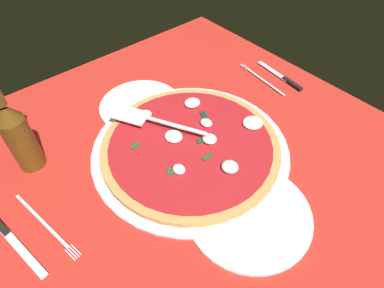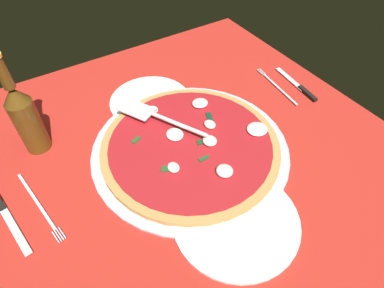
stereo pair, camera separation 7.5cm
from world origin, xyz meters
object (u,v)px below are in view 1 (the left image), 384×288
object	(u,v)px
place_setting_near	(273,80)
beer_bottle	(18,134)
place_setting_far	(27,231)
dinner_plate_left	(249,214)
dinner_plate_right	(139,106)
pizza	(193,144)
pizza_server	(153,121)

from	to	relation	value
place_setting_near	beer_bottle	bearing A→B (deg)	83.88
place_setting_near	place_setting_far	distance (cm)	73.67
dinner_plate_left	dinner_plate_right	size ratio (longest dim) A/B	1.15
place_setting_near	beer_bottle	xyz separation A→B (cm)	(14.74, 65.97, 9.29)
dinner_plate_right	dinner_plate_left	bearing A→B (deg)	177.04
beer_bottle	pizza	bearing A→B (deg)	-123.25
dinner_plate_right	pizza	size ratio (longest dim) A/B	0.52
place_setting_far	beer_bottle	size ratio (longest dim) A/B	0.84
pizza_server	place_setting_near	distance (cm)	39.69
pizza_server	dinner_plate_right	bearing A→B (deg)	-41.83
pizza	place_setting_near	world-z (taller)	pizza
pizza	beer_bottle	size ratio (longest dim) A/B	1.66
pizza_server	place_setting_far	size ratio (longest dim) A/B	1.08
pizza_server	place_setting_far	xyz separation A→B (cm)	(-5.91, 34.47, -3.73)
dinner_plate_right	beer_bottle	xyz separation A→B (cm)	(-0.68, 29.37, 9.14)
pizza	pizza_server	xyz separation A→B (cm)	(10.17, 3.64, 2.44)
pizza_server	beer_bottle	size ratio (longest dim) A/B	0.91
place_setting_near	beer_bottle	world-z (taller)	beer_bottle
beer_bottle	pizza_server	bearing A→B (deg)	-110.04
dinner_plate_right	beer_bottle	world-z (taller)	beer_bottle
place_setting_far	beer_bottle	xyz separation A→B (cm)	(15.67, -7.70, 9.27)
dinner_plate_left	pizza_server	size ratio (longest dim) A/B	1.10
pizza	beer_bottle	xyz separation A→B (cm)	(19.94, 30.41, 7.99)
dinner_plate_right	pizza	distance (cm)	20.67
pizza_server	pizza	bearing A→B (deg)	171.87
dinner_plate_left	pizza	size ratio (longest dim) A/B	0.60
pizza_server	beer_bottle	distance (cm)	29.03
pizza	beer_bottle	world-z (taller)	beer_bottle
place_setting_near	beer_bottle	distance (cm)	68.23
dinner_plate_left	pizza	xyz separation A→B (cm)	(20.76, -3.18, 1.15)
pizza_server	beer_bottle	world-z (taller)	beer_bottle
dinner_plate_right	beer_bottle	distance (cm)	30.77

